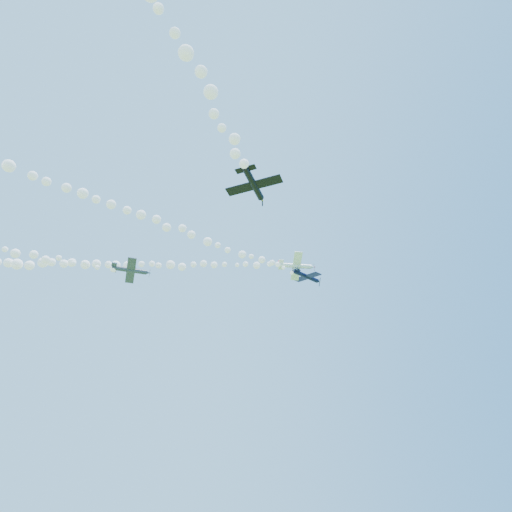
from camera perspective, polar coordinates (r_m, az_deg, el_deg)
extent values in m
cylinder|color=white|center=(90.51, 5.25, -1.31)|extent=(6.79, 1.32, 1.35)
cone|color=white|center=(90.89, 7.53, -1.46)|extent=(0.88, 0.95, 0.95)
cone|color=#AA1336|center=(90.96, 7.84, -1.48)|extent=(0.37, 0.33, 0.34)
cube|color=black|center=(90.94, 7.76, -1.48)|extent=(0.28, 0.60, 2.11)
cube|color=white|center=(90.44, 5.42, -1.38)|extent=(2.90, 8.29, 2.09)
cube|color=white|center=(90.35, 3.34, -1.16)|extent=(1.38, 2.98, 0.79)
cube|color=#AA1336|center=(90.79, 3.29, -0.89)|extent=(1.19, 0.55, 1.39)
sphere|color=black|center=(90.91, 5.84, -1.16)|extent=(0.99, 1.08, 1.01)
cylinder|color=black|center=(91.75, 6.67, -2.68)|extent=(6.51, 1.63, 1.24)
cone|color=black|center=(93.64, 8.33, -3.38)|extent=(0.88, 0.95, 0.90)
cone|color=silver|center=(93.91, 8.56, -3.48)|extent=(0.37, 0.34, 0.32)
cube|color=black|center=(93.84, 8.50, -3.45)|extent=(0.40, 0.62, 2.00)
cube|color=black|center=(91.85, 6.79, -2.81)|extent=(4.25, 7.75, 2.34)
cube|color=black|center=(90.27, 5.25, -2.04)|extent=(1.82, 2.86, 0.87)
cube|color=silver|center=(90.44, 5.26, -1.68)|extent=(1.16, 0.76, 1.31)
sphere|color=black|center=(92.38, 7.15, -2.63)|extent=(1.09, 1.16, 0.99)
cylinder|color=#32384A|center=(85.97, -16.53, -1.81)|extent=(6.48, 2.19, 0.99)
cone|color=#32384A|center=(85.95, -14.24, -2.17)|extent=(0.92, 0.99, 0.87)
cone|color=navy|center=(85.96, -13.92, -2.22)|extent=(0.38, 0.36, 0.30)
cube|color=black|center=(85.95, -14.00, -2.21)|extent=(0.12, 0.37, 2.04)
cube|color=#32384A|center=(85.89, -16.36, -1.90)|extent=(2.36, 8.01, 1.02)
cube|color=#32384A|center=(86.14, -18.42, -1.48)|extent=(1.17, 2.85, 0.40)
cube|color=navy|center=(86.50, -18.41, -1.17)|extent=(1.05, 0.33, 1.30)
sphere|color=black|center=(86.20, -15.89, -1.69)|extent=(0.86, 0.92, 0.86)
cylinder|color=black|center=(55.40, -0.37, 9.64)|extent=(3.79, 5.61, 1.03)
cone|color=black|center=(57.71, 0.74, 7.60)|extent=(1.06, 1.03, 0.82)
cone|color=yellow|center=(58.03, 0.89, 7.32)|extent=(0.40, 0.41, 0.29)
cube|color=black|center=(57.94, 0.85, 7.40)|extent=(0.19, 0.16, 1.90)
cube|color=black|center=(55.49, -0.28, 9.39)|extent=(7.11, 5.12, 0.26)
cube|color=black|center=(53.60, -1.38, 11.51)|extent=(2.67, 2.08, 0.13)
cube|color=yellow|center=(53.93, -1.42, 11.98)|extent=(0.60, 0.89, 1.23)
sphere|color=black|center=(56.25, -0.08, 9.38)|extent=(1.01, 1.00, 0.75)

